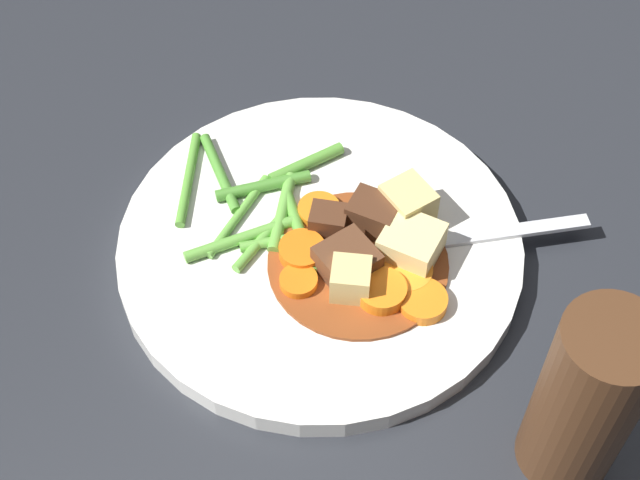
# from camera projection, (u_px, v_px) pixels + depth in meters

# --- Properties ---
(ground_plane) EXTENTS (3.00, 3.00, 0.00)m
(ground_plane) POSITION_uv_depth(u_px,v_px,m) (320.00, 254.00, 0.64)
(ground_plane) COLOR #26282D
(dinner_plate) EXTENTS (0.27, 0.27, 0.02)m
(dinner_plate) POSITION_uv_depth(u_px,v_px,m) (320.00, 247.00, 0.63)
(dinner_plate) COLOR white
(dinner_plate) RESTS_ON ground_plane
(stew_sauce) EXTENTS (0.12, 0.12, 0.00)m
(stew_sauce) POSITION_uv_depth(u_px,v_px,m) (362.00, 259.00, 0.62)
(stew_sauce) COLOR brown
(stew_sauce) RESTS_ON dinner_plate
(carrot_slice_0) EXTENTS (0.04, 0.04, 0.01)m
(carrot_slice_0) POSITION_uv_depth(u_px,v_px,m) (426.00, 297.00, 0.59)
(carrot_slice_0) COLOR orange
(carrot_slice_0) RESTS_ON dinner_plate
(carrot_slice_1) EXTENTS (0.03, 0.03, 0.01)m
(carrot_slice_1) POSITION_uv_depth(u_px,v_px,m) (319.00, 211.00, 0.64)
(carrot_slice_1) COLOR orange
(carrot_slice_1) RESTS_ON dinner_plate
(carrot_slice_2) EXTENTS (0.05, 0.05, 0.01)m
(carrot_slice_2) POSITION_uv_depth(u_px,v_px,m) (405.00, 272.00, 0.61)
(carrot_slice_2) COLOR orange
(carrot_slice_2) RESTS_ON dinner_plate
(carrot_slice_3) EXTENTS (0.04, 0.04, 0.01)m
(carrot_slice_3) POSITION_uv_depth(u_px,v_px,m) (297.00, 249.00, 0.62)
(carrot_slice_3) COLOR orange
(carrot_slice_3) RESTS_ON dinner_plate
(carrot_slice_4) EXTENTS (0.03, 0.03, 0.01)m
(carrot_slice_4) POSITION_uv_depth(u_px,v_px,m) (299.00, 282.00, 0.60)
(carrot_slice_4) COLOR orange
(carrot_slice_4) RESTS_ON dinner_plate
(carrot_slice_5) EXTENTS (0.04, 0.04, 0.01)m
(carrot_slice_5) POSITION_uv_depth(u_px,v_px,m) (381.00, 292.00, 0.59)
(carrot_slice_5) COLOR orange
(carrot_slice_5) RESTS_ON dinner_plate
(potato_chunk_0) EXTENTS (0.03, 0.03, 0.03)m
(potato_chunk_0) POSITION_uv_depth(u_px,v_px,m) (351.00, 281.00, 0.59)
(potato_chunk_0) COLOR #E5CC7A
(potato_chunk_0) RESTS_ON dinner_plate
(potato_chunk_1) EXTENTS (0.04, 0.04, 0.03)m
(potato_chunk_1) POSITION_uv_depth(u_px,v_px,m) (407.00, 205.00, 0.63)
(potato_chunk_1) COLOR #E5CC7A
(potato_chunk_1) RESTS_ON dinner_plate
(potato_chunk_2) EXTENTS (0.04, 0.04, 0.03)m
(potato_chunk_2) POSITION_uv_depth(u_px,v_px,m) (411.00, 245.00, 0.61)
(potato_chunk_2) COLOR #EAD68C
(potato_chunk_2) RESTS_ON dinner_plate
(meat_chunk_0) EXTENTS (0.04, 0.04, 0.02)m
(meat_chunk_0) POSITION_uv_depth(u_px,v_px,m) (347.00, 262.00, 0.60)
(meat_chunk_0) COLOR #56331E
(meat_chunk_0) RESTS_ON dinner_plate
(meat_chunk_1) EXTENTS (0.03, 0.03, 0.02)m
(meat_chunk_1) POSITION_uv_depth(u_px,v_px,m) (331.00, 224.00, 0.62)
(meat_chunk_1) COLOR #4C2B19
(meat_chunk_1) RESTS_ON dinner_plate
(meat_chunk_2) EXTENTS (0.04, 0.03, 0.03)m
(meat_chunk_2) POSITION_uv_depth(u_px,v_px,m) (374.00, 216.00, 0.62)
(meat_chunk_2) COLOR #4C2B19
(meat_chunk_2) RESTS_ON dinner_plate
(green_bean_0) EXTENTS (0.04, 0.07, 0.01)m
(green_bean_0) POSITION_uv_depth(u_px,v_px,m) (242.00, 238.00, 0.62)
(green_bean_0) COLOR #66AD42
(green_bean_0) RESTS_ON dinner_plate
(green_bean_1) EXTENTS (0.06, 0.05, 0.01)m
(green_bean_1) POSITION_uv_depth(u_px,v_px,m) (300.00, 232.00, 0.63)
(green_bean_1) COLOR #599E38
(green_bean_1) RESTS_ON dinner_plate
(green_bean_2) EXTENTS (0.07, 0.04, 0.01)m
(green_bean_2) POSITION_uv_depth(u_px,v_px,m) (217.00, 175.00, 0.66)
(green_bean_2) COLOR #4C8E33
(green_bean_2) RESTS_ON dinner_plate
(green_bean_3) EXTENTS (0.01, 0.06, 0.01)m
(green_bean_3) POSITION_uv_depth(u_px,v_px,m) (261.00, 240.00, 0.62)
(green_bean_3) COLOR #66AD42
(green_bean_3) RESTS_ON dinner_plate
(green_bean_4) EXTENTS (0.04, 0.06, 0.01)m
(green_bean_4) POSITION_uv_depth(u_px,v_px,m) (286.00, 209.00, 0.64)
(green_bean_4) COLOR #66AD42
(green_bean_4) RESTS_ON dinner_plate
(green_bean_5) EXTENTS (0.05, 0.07, 0.01)m
(green_bean_5) POSITION_uv_depth(u_px,v_px,m) (189.00, 179.00, 0.66)
(green_bean_5) COLOR #599E38
(green_bean_5) RESTS_ON dinner_plate
(green_bean_6) EXTENTS (0.02, 0.08, 0.01)m
(green_bean_6) POSITION_uv_depth(u_px,v_px,m) (238.00, 216.00, 0.64)
(green_bean_6) COLOR #66AD42
(green_bean_6) RESTS_ON dinner_plate
(green_bean_7) EXTENTS (0.06, 0.07, 0.01)m
(green_bean_7) POSITION_uv_depth(u_px,v_px,m) (302.00, 236.00, 0.62)
(green_bean_7) COLOR #66AD42
(green_bean_7) RESTS_ON dinner_plate
(green_bean_8) EXTENTS (0.05, 0.06, 0.01)m
(green_bean_8) POSITION_uv_depth(u_px,v_px,m) (263.00, 186.00, 0.65)
(green_bean_8) COLOR #4C8E33
(green_bean_8) RESTS_ON dinner_plate
(green_bean_9) EXTENTS (0.03, 0.06, 0.01)m
(green_bean_9) POSITION_uv_depth(u_px,v_px,m) (306.00, 164.00, 0.66)
(green_bean_9) COLOR #599E38
(green_bean_9) RESTS_ON dinner_plate
(fork) EXTENTS (0.13, 0.14, 0.00)m
(fork) POSITION_uv_depth(u_px,v_px,m) (454.00, 239.00, 0.63)
(fork) COLOR silver
(fork) RESTS_ON dinner_plate
(pepper_mill) EXTENTS (0.05, 0.05, 0.13)m
(pepper_mill) POSITION_uv_depth(u_px,v_px,m) (586.00, 401.00, 0.50)
(pepper_mill) COLOR #4C2D19
(pepper_mill) RESTS_ON ground_plane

